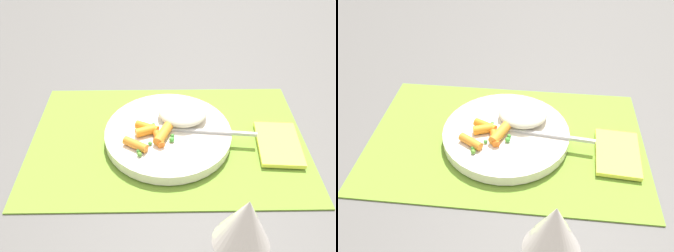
% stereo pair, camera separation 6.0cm
% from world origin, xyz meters
% --- Properties ---
extents(ground_plane, '(2.40, 2.40, 0.00)m').
position_xyz_m(ground_plane, '(0.00, 0.00, 0.00)').
color(ground_plane, '#565451').
extents(placemat, '(0.50, 0.32, 0.01)m').
position_xyz_m(placemat, '(0.00, 0.00, 0.00)').
color(placemat, olive).
rests_on(placemat, ground_plane).
extents(plate, '(0.23, 0.23, 0.02)m').
position_xyz_m(plate, '(0.00, 0.00, 0.02)').
color(plate, silver).
rests_on(plate, placemat).
extents(rice_mound, '(0.09, 0.09, 0.03)m').
position_xyz_m(rice_mound, '(-0.03, -0.04, 0.04)').
color(rice_mound, beige).
rests_on(rice_mound, plate).
extents(carrot_portion, '(0.09, 0.08, 0.02)m').
position_xyz_m(carrot_portion, '(0.03, 0.02, 0.03)').
color(carrot_portion, orange).
rests_on(carrot_portion, plate).
extents(pea_scatter, '(0.09, 0.09, 0.01)m').
position_xyz_m(pea_scatter, '(0.04, 0.02, 0.03)').
color(pea_scatter, green).
rests_on(pea_scatter, plate).
extents(fork, '(0.20, 0.03, 0.01)m').
position_xyz_m(fork, '(-0.04, 0.00, 0.03)').
color(fork, silver).
rests_on(fork, plate).
extents(wine_glass, '(0.07, 0.07, 0.16)m').
position_xyz_m(wine_glass, '(-0.08, 0.26, 0.11)').
color(wine_glass, silver).
rests_on(wine_glass, ground_plane).
extents(napkin, '(0.08, 0.12, 0.01)m').
position_xyz_m(napkin, '(-0.20, 0.02, 0.01)').
color(napkin, '#EAE54C').
rests_on(napkin, placemat).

